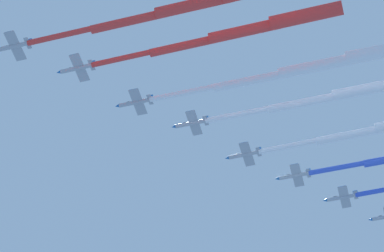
{
  "coord_description": "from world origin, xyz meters",
  "views": [
    {
      "loc": [
        161.11,
        -0.19,
        16.54
      ],
      "look_at": [
        0.0,
        0.0,
        181.74
      ],
      "focal_mm": 81.11,
      "sensor_mm": 36.0,
      "label": 1
    }
  ],
  "objects_px": {
    "jet_port_mid": "(320,65)",
    "jet_starboard_mid": "(374,87)",
    "jet_port_inner": "(197,4)",
    "jet_starboard_inner": "(246,30)"
  },
  "relations": [
    {
      "from": "jet_starboard_inner",
      "to": "jet_port_mid",
      "type": "bearing_deg",
      "value": 115.27
    },
    {
      "from": "jet_port_mid",
      "to": "jet_starboard_mid",
      "type": "bearing_deg",
      "value": 121.51
    },
    {
      "from": "jet_port_inner",
      "to": "jet_starboard_mid",
      "type": "relative_size",
      "value": 0.96
    },
    {
      "from": "jet_starboard_mid",
      "to": "jet_port_mid",
      "type": "bearing_deg",
      "value": -58.49
    },
    {
      "from": "jet_port_inner",
      "to": "jet_starboard_inner",
      "type": "height_order",
      "value": "jet_starboard_inner"
    },
    {
      "from": "jet_port_inner",
      "to": "jet_starboard_inner",
      "type": "bearing_deg",
      "value": 129.33
    },
    {
      "from": "jet_starboard_inner",
      "to": "jet_port_inner",
      "type": "bearing_deg",
      "value": -50.67
    },
    {
      "from": "jet_starboard_inner",
      "to": "jet_port_mid",
      "type": "relative_size",
      "value": 0.92
    },
    {
      "from": "jet_starboard_inner",
      "to": "jet_starboard_mid",
      "type": "xyz_separation_m",
      "value": [
        -17.9,
        33.48,
        -0.77
      ]
    },
    {
      "from": "jet_port_mid",
      "to": "jet_starboard_mid",
      "type": "xyz_separation_m",
      "value": [
        -9.1,
        14.85,
        1.86
      ]
    }
  ]
}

